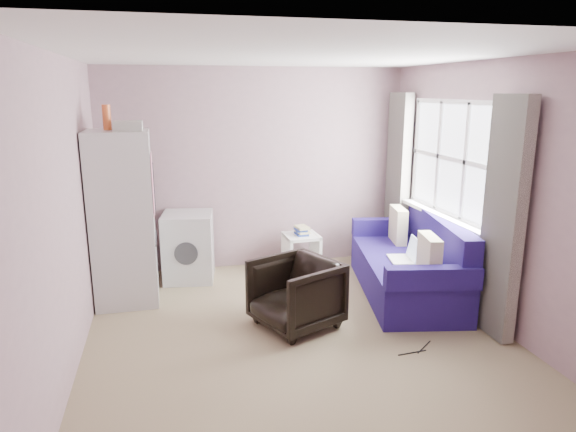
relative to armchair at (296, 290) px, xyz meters
name	(u,v)px	position (x,y,z in m)	size (l,w,h in m)	color
room	(300,204)	(-0.01, -0.21, 0.89)	(3.84, 4.24, 2.54)	#8E7C5D
armchair	(296,290)	(0.00, 0.00, 0.00)	(0.71, 0.66, 0.73)	black
fridge	(123,217)	(-1.60, 1.01, 0.56)	(0.65, 0.63, 2.08)	#B4B4B4
washing_machine	(188,245)	(-0.93, 1.53, 0.06)	(0.65, 0.65, 0.81)	#B4B4B4
side_table	(301,249)	(0.47, 1.54, -0.10)	(0.43, 0.43, 0.57)	white
sofa	(411,266)	(1.45, 0.49, -0.04)	(1.26, 2.12, 0.89)	navy
window_dressing	(441,195)	(1.75, 0.49, 0.74)	(0.17, 2.62, 2.18)	white
floor_cables	(418,350)	(0.92, -0.73, -0.36)	(0.39, 0.18, 0.01)	black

